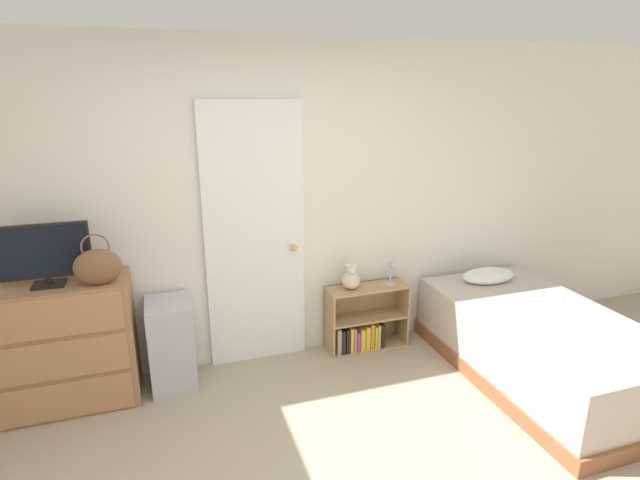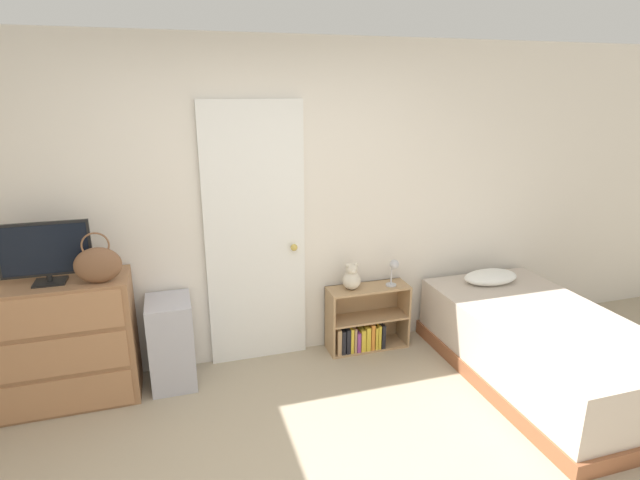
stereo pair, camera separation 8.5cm
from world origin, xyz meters
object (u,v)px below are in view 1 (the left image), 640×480
(bookshelf, at_px, (362,325))
(desk_lamp, at_px, (393,267))
(dresser, at_px, (58,346))
(storage_bin, at_px, (171,344))
(teddy_bear, at_px, (351,278))
(bed, at_px, (539,344))
(handbag, at_px, (98,266))
(tv, at_px, (44,254))

(bookshelf, relative_size, desk_lamp, 2.99)
(dresser, bearing_deg, storage_bin, 1.24)
(teddy_bear, height_order, bed, teddy_bear)
(handbag, bearing_deg, storage_bin, 17.57)
(bookshelf, distance_m, bed, 1.41)
(handbag, relative_size, bookshelf, 0.50)
(storage_bin, bearing_deg, tv, -176.82)
(tv, distance_m, bookshelf, 2.50)
(tv, xyz_separation_m, bookshelf, (2.31, 0.12, -0.93))
(tv, xyz_separation_m, storage_bin, (0.73, 0.04, -0.80))
(tv, relative_size, bed, 0.29)
(storage_bin, distance_m, bookshelf, 1.59)
(storage_bin, relative_size, bed, 0.35)
(bed, bearing_deg, handbag, 168.51)
(bookshelf, relative_size, bed, 0.36)
(tv, xyz_separation_m, teddy_bear, (2.20, 0.12, -0.48))
(desk_lamp, bearing_deg, dresser, -178.71)
(tv, bearing_deg, storage_bin, 3.18)
(desk_lamp, bearing_deg, bed, -42.47)
(bookshelf, height_order, desk_lamp, desk_lamp)
(teddy_bear, bearing_deg, bookshelf, 1.29)
(desk_lamp, bearing_deg, teddy_bear, 174.65)
(bookshelf, bearing_deg, teddy_bear, -178.71)
(dresser, distance_m, bookshelf, 2.35)
(bookshelf, relative_size, teddy_bear, 2.99)
(handbag, distance_m, teddy_bear, 1.93)
(storage_bin, distance_m, teddy_bear, 1.50)
(storage_bin, height_order, desk_lamp, desk_lamp)
(storage_bin, bearing_deg, bookshelf, 2.84)
(dresser, height_order, tv, tv)
(desk_lamp, bearing_deg, handbag, -175.61)
(handbag, distance_m, storage_bin, 0.83)
(bookshelf, distance_m, teddy_bear, 0.47)
(tv, relative_size, storage_bin, 0.83)
(bookshelf, bearing_deg, storage_bin, -177.16)
(dresser, distance_m, handbag, 0.69)
(storage_bin, relative_size, bookshelf, 0.97)
(handbag, xyz_separation_m, storage_bin, (0.41, 0.13, -0.71))
(desk_lamp, distance_m, bed, 1.28)
(bed, bearing_deg, storage_bin, 164.24)
(teddy_bear, bearing_deg, storage_bin, -177.04)
(bookshelf, xyz_separation_m, desk_lamp, (0.25, -0.04, 0.51))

